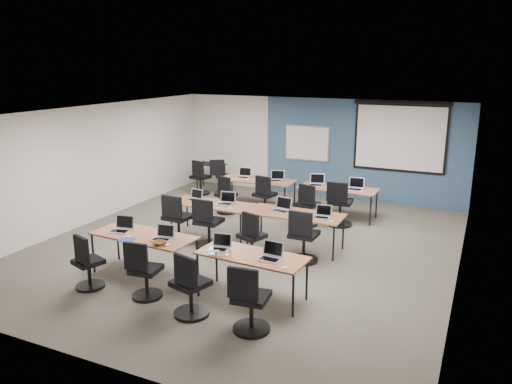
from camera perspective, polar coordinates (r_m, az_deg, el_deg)
The scene contains 58 objects.
floor at distance 10.26m, azimuth -1.00°, elevation -6.13°, with size 8.00×9.00×0.02m, color #6B6354.
ceiling at distance 9.64m, azimuth -1.07°, elevation 9.05°, with size 8.00×9.00×0.02m, color white.
wall_back at distance 13.97m, azimuth 7.11°, elevation 5.08°, with size 8.00×0.04×2.70m, color beige.
wall_front at distance 6.32m, azimuth -19.36°, elevation -7.44°, with size 8.00×0.04×2.70m, color beige.
wall_left at distance 12.13m, azimuth -18.31°, elevation 3.00°, with size 0.04×9.00×2.70m, color beige.
wall_right at distance 8.92m, azimuth 22.74°, elevation -1.39°, with size 0.04×9.00×2.70m, color beige.
blue_accent_panel at distance 13.62m, azimuth 12.09°, elevation 4.63°, with size 5.50×0.04×2.70m, color #3D5977.
whiteboard at distance 13.98m, azimuth 5.85°, elevation 5.54°, with size 1.28×0.03×0.98m.
projector_screen at distance 13.30m, azimuth 16.15°, elevation 6.48°, with size 2.40×0.10×1.82m.
training_table_front_left at distance 8.93m, azimuth -12.71°, elevation -5.05°, with size 1.86×0.78×0.73m.
training_table_front_right at distance 7.84m, azimuth -0.47°, elevation -7.50°, with size 1.74×0.72×0.73m.
training_table_mid_left at distance 10.65m, azimuth -5.06°, elevation -1.53°, with size 1.79×0.75×0.73m.
training_table_mid_right at distance 9.95m, azimuth 4.51°, elevation -2.67°, with size 1.91×0.80×0.73m.
training_table_back_left at distance 12.78m, azimuth 0.11°, elevation 1.28°, with size 1.93×0.81×0.73m.
training_table_back_right at distance 12.07m, azimuth 9.34°, elevation 0.28°, with size 1.86×0.77×0.73m.
laptop_0 at distance 9.18m, azimuth -15.10°, elevation -3.93°, with size 0.36×0.30×0.27m.
mouse_0 at distance 8.84m, azimuth -14.29°, elevation -4.96°, with size 0.06×0.09×0.03m, color white.
task_chair_0 at distance 8.70m, azimuth -18.73°, elevation -8.07°, with size 0.49×0.47×0.96m.
laptop_1 at distance 8.60m, azimuth -10.58°, elevation -4.97°, with size 0.32×0.27×0.24m.
mouse_1 at distance 8.33m, azimuth -10.13°, elevation -5.95°, with size 0.06×0.10×0.04m, color white.
task_chair_1 at distance 8.13m, azimuth -12.71°, elevation -9.21°, with size 0.49×0.49×0.97m.
laptop_2 at distance 8.05m, azimuth -4.15°, elevation -6.13°, with size 0.32×0.27×0.24m.
mouse_2 at distance 7.80m, azimuth -3.33°, elevation -7.17°, with size 0.06×0.10×0.04m, color white.
task_chair_2 at distance 7.46m, azimuth -7.59°, elevation -11.09°, with size 0.54×0.53×1.01m.
laptop_3 at distance 7.65m, azimuth 1.71°, elevation -7.20°, with size 0.34×0.29×0.26m.
mouse_3 at distance 7.34m, azimuth 3.29°, elevation -8.62°, with size 0.06×0.09×0.03m, color white.
task_chair_3 at distance 7.00m, azimuth -0.78°, elevation -12.74°, with size 0.53×0.53×1.01m.
laptop_4 at distance 10.90m, azimuth -6.99°, elevation -0.64°, with size 0.31×0.26×0.24m.
mouse_4 at distance 10.74m, azimuth -6.82°, elevation -1.12°, with size 0.05×0.09×0.03m, color white.
task_chair_4 at distance 10.38m, azimuth -9.00°, elevation -3.51°, with size 0.58×0.58×1.05m.
laptop_5 at distance 10.55m, azimuth -3.44°, elevation -1.05°, with size 0.33×0.28×0.25m.
mouse_5 at distance 10.22m, azimuth -2.97°, elevation -1.86°, with size 0.06×0.09×0.03m, color white.
task_chair_5 at distance 10.10m, azimuth -5.56°, elevation -3.98°, with size 0.56×0.56×1.03m.
laptop_6 at distance 10.05m, azimuth 3.00°, elevation -1.81°, with size 0.36×0.30×0.27m.
mouse_6 at distance 9.80m, azimuth 3.76°, elevation -2.60°, with size 0.06×0.09×0.03m, color white.
task_chair_6 at distance 9.38m, azimuth -0.52°, elevation -5.55°, with size 0.51×0.49×0.97m.
laptop_7 at distance 9.71m, azimuth 7.61°, elevation -2.57°, with size 0.31×0.26×0.24m.
mouse_7 at distance 9.48m, azimuth 8.63°, elevation -3.32°, with size 0.06×0.10×0.04m, color white.
task_chair_7 at distance 9.34m, azimuth 5.38°, elevation -5.54°, with size 0.56×0.56×1.03m.
laptop_8 at distance 12.97m, azimuth -1.41°, elevation 1.95°, with size 0.34×0.29×0.26m.
mouse_8 at distance 12.67m, azimuth -0.96°, elevation 1.42°, with size 0.06×0.10×0.04m, color white.
task_chair_8 at distance 12.30m, azimuth -3.50°, elevation -0.69°, with size 0.49×0.48×0.96m.
laptop_9 at distance 12.59m, azimuth 2.35°, elevation 1.56°, with size 0.35×0.29×0.26m.
mouse_9 at distance 12.40m, azimuth 2.68°, elevation 1.09°, with size 0.05×0.09×0.03m, color white.
task_chair_9 at distance 12.16m, azimuth 0.96°, elevation -0.75°, with size 0.52×0.52×1.00m.
laptop_10 at distance 12.24m, azimuth 6.88°, elevation 1.10°, with size 0.36×0.31×0.27m.
mouse_10 at distance 11.98m, azimuth 7.39°, elevation 0.51°, with size 0.06×0.09×0.03m, color white.
task_chair_10 at distance 11.41m, azimuth 5.83°, elevation -1.87°, with size 0.53×0.52×1.00m.
laptop_11 at distance 11.97m, azimuth 11.31°, elevation 0.61°, with size 0.36×0.31×0.27m.
mouse_11 at distance 11.74m, azimuth 11.96°, elevation 0.02°, with size 0.06×0.10×0.03m, color white.
task_chair_11 at distance 11.50m, azimuth 9.50°, elevation -1.73°, with size 0.58×0.58×1.05m.
blue_mousepad at distance 8.73m, azimuth -14.56°, elevation -5.29°, with size 0.26×0.22×0.01m, color navy.
snack_bowl at distance 8.38m, azimuth -10.96°, elevation -5.75°, with size 0.22×0.22×0.05m, color brown.
snack_plate at distance 7.90m, azimuth -4.97°, elevation -6.96°, with size 0.18×0.18×0.01m, color white.
coffee_cup at distance 7.78m, azimuth -4.50°, elevation -7.00°, with size 0.07×0.07×0.06m, color silver.
utility_table at distance 14.76m, azimuth -5.20°, elevation 2.87°, with size 0.86×0.48×0.75m.
spare_chair_a at distance 14.17m, azimuth -3.89°, elevation 1.43°, with size 0.58×0.52×1.00m.
spare_chair_b at distance 14.15m, azimuth -6.42°, elevation 1.34°, with size 0.51×0.51×0.99m.
Camera 1 is at (4.21, -8.62, 3.63)m, focal length 35.00 mm.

